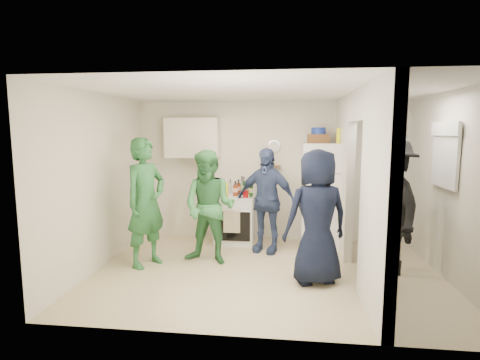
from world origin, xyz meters
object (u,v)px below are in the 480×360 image
Objects in this scene: stove at (234,219)px; person_denim at (266,200)px; fridge at (323,195)px; wicker_basket at (318,139)px; person_green_left at (146,202)px; person_nook at (389,206)px; person_navy at (317,217)px; yellow_cup_stack_top at (339,136)px; blue_bowl at (318,131)px; person_green_center at (209,207)px.

stove is 0.50× the size of person_denim.
fridge is 5.06× the size of wicker_basket.
person_nook is at bearing -60.07° from person_green_left.
fridge is 1.03m from person_denim.
yellow_cup_stack_top is at bearing -126.75° from person_navy.
person_nook is (0.77, -1.15, 0.06)m from fridge.
person_nook is (1.01, 0.46, 0.08)m from person_navy.
stove is 2.42× the size of wicker_basket.
wicker_basket is (1.43, 0.02, 1.42)m from stove.
blue_bowl is at bearing 0.80° from stove.
person_green_center is 1.03m from person_denim.
stove is at bearing -179.20° from wicker_basket.
person_nook reaches higher than fridge.
fridge is 1.04× the size of person_denim.
person_denim is at bearing 50.49° from person_green_center.
person_navy is (0.71, -1.21, 0.02)m from person_denim.
person_nook is (0.87, -1.20, -1.03)m from blue_bowl.
person_navy is (1.29, -1.64, 0.45)m from stove.
stove is 0.83m from person_denim.
person_green_left is at bearing -134.81° from person_denim.
blue_bowl reaches higher than person_navy.
person_green_center is 2.54m from person_nook.
blue_bowl is at bearing 153.43° from fridge.
yellow_cup_stack_top is 0.13× the size of person_nook.
person_navy is at bearing -40.91° from person_denim.
blue_bowl is at bearing 0.00° from wicker_basket.
person_green_left is 1.10× the size of person_denim.
person_green_left is 2.44m from person_navy.
wicker_basket reaches higher than person_denim.
person_nook reaches higher than person_denim.
stove is 0.48× the size of person_navy.
person_denim is (0.81, 0.63, 0.01)m from person_green_center.
wicker_basket is at bearing -34.71° from person_green_left.
person_nook is (0.55, -1.05, -0.95)m from yellow_cup_stack_top.
fridge is 7.38× the size of blue_bowl.
yellow_cup_stack_top is 2.43m from person_green_center.
person_green_left is 0.99× the size of person_nook.
yellow_cup_stack_top is (0.32, -0.15, 0.05)m from wicker_basket.
wicker_basket is 3.00m from person_green_left.
wicker_basket is at bearing 46.28° from person_denim.
wicker_basket is at bearing -156.46° from person_nook.
blue_bowl reaches higher than wicker_basket.
stove is at bearing 178.88° from fridge.
person_navy is at bearing -8.46° from person_green_center.
person_green_center reaches higher than stove.
yellow_cup_stack_top is at bearing 37.56° from person_green_center.
yellow_cup_stack_top is 1.88m from person_navy.
person_green_left is (-2.88, -1.15, -0.95)m from yellow_cup_stack_top.
person_denim is at bearing -36.70° from stove.
fridge is (1.53, -0.03, 0.46)m from stove.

